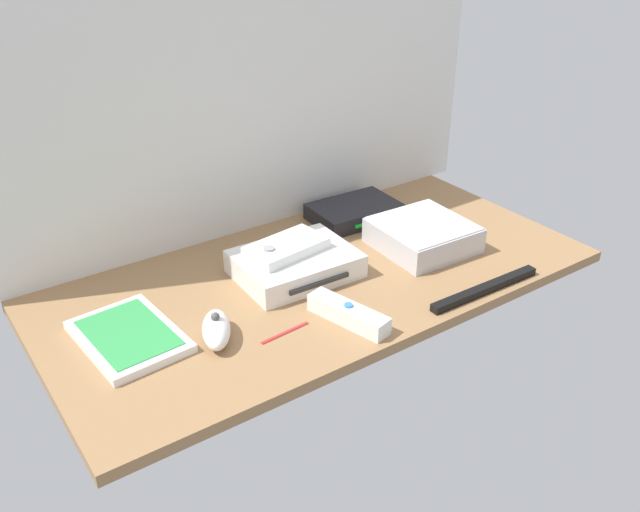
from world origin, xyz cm
name	(u,v)px	position (x,y,z in cm)	size (l,w,h in cm)	color
ground_plane	(320,280)	(0.00, 0.00, -1.00)	(100.00, 48.00, 2.00)	#936D47
back_wall	(244,72)	(0.00, 24.60, 32.00)	(110.00, 1.20, 64.00)	silver
game_console	(295,264)	(-3.53, 2.83, 2.20)	(21.60, 17.12, 4.40)	white
mini_computer	(423,235)	(22.78, -2.48, 2.64)	(17.73, 17.73, 5.30)	silver
game_case	(129,336)	(-36.13, 0.57, 0.76)	(14.94, 19.93, 1.56)	white
network_router	(354,212)	(19.58, 15.30, 1.70)	(18.57, 13.03, 3.40)	black
remote_wand	(348,314)	(-4.86, -14.97, 1.51)	(7.08, 15.23, 3.40)	white
remote_nunchuk	(216,329)	(-24.79, -7.24, 2.04)	(8.41, 10.91, 5.10)	white
remote_classic_pad	(286,247)	(-4.62, 3.99, 5.41)	(15.31, 9.78, 2.40)	white
sensor_bar	(485,289)	(20.26, -21.40, 0.70)	(24.00, 1.80, 1.40)	black
stylus_pen	(285,332)	(-15.10, -11.82, 0.35)	(0.70, 0.70, 9.00)	red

